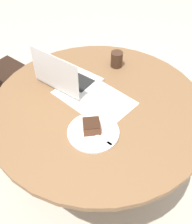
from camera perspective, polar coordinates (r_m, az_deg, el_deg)
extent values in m
plane|color=#B7AD9E|center=(1.95, 0.39, -13.39)|extent=(12.00, 12.00, 0.00)
cylinder|color=brown|center=(1.95, 0.39, -13.24)|extent=(0.49, 0.49, 0.02)
cylinder|color=brown|center=(1.66, 0.45, -7.17)|extent=(0.13, 0.13, 0.66)
cylinder|color=brown|center=(1.40, 0.53, 1.38)|extent=(1.15, 1.15, 0.03)
cube|color=black|center=(2.10, -19.56, 6.94)|extent=(0.49, 0.49, 0.02)
cube|color=black|center=(2.45, -17.54, 6.75)|extent=(0.04, 0.04, 0.44)
cube|color=black|center=(2.20, -11.28, 3.11)|extent=(0.04, 0.04, 0.44)
cube|color=black|center=(2.06, -18.90, -2.72)|extent=(0.04, 0.04, 0.44)
cube|color=white|center=(1.42, -0.44, 3.11)|extent=(0.47, 0.37, 0.00)
cylinder|color=white|center=(1.25, -0.60, -4.40)|extent=(0.25, 0.25, 0.01)
cube|color=brown|center=(1.24, -0.99, -3.13)|extent=(0.11, 0.11, 0.05)
cube|color=#351E13|center=(1.22, -1.00, -2.37)|extent=(0.11, 0.11, 0.00)
cube|color=silver|center=(1.23, 0.30, -5.15)|extent=(0.17, 0.05, 0.00)
cube|color=silver|center=(1.20, 2.98, -6.91)|extent=(0.03, 0.03, 0.00)
cylinder|color=#3D2619|center=(1.63, 4.52, 11.37)|extent=(0.07, 0.07, 0.10)
cube|color=silver|center=(1.54, -5.54, 7.13)|extent=(0.35, 0.27, 0.02)
cube|color=black|center=(1.54, -5.56, 7.42)|extent=(0.28, 0.17, 0.00)
cube|color=silver|center=(1.41, -8.99, 8.41)|extent=(0.32, 0.05, 0.22)
cube|color=black|center=(1.41, -8.88, 8.49)|extent=(0.30, 0.05, 0.20)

